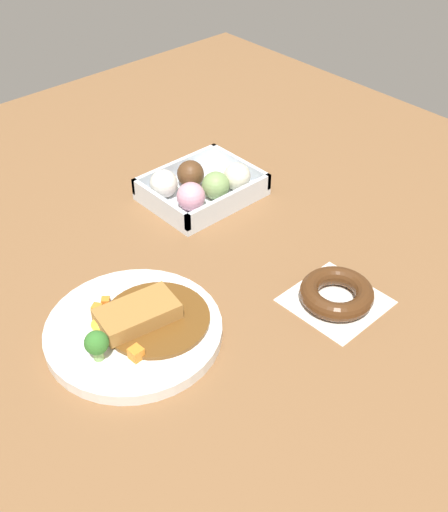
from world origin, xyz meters
TOP-DOWN VIEW (x-y plane):
  - ground_plane at (0.00, 0.00)m, footprint 1.60×1.60m
  - curry_plate at (-0.11, -0.02)m, footprint 0.25×0.25m
  - donut_box at (0.18, 0.19)m, footprint 0.20×0.16m
  - chocolate_ring_donut at (0.15, -0.16)m, footprint 0.13×0.13m

SIDE VIEW (x-z plane):
  - ground_plane at x=0.00m, z-range 0.00..0.00m
  - curry_plate at x=-0.11m, z-range -0.02..0.05m
  - chocolate_ring_donut at x=0.15m, z-range 0.00..0.03m
  - donut_box at x=0.18m, z-range -0.01..0.06m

